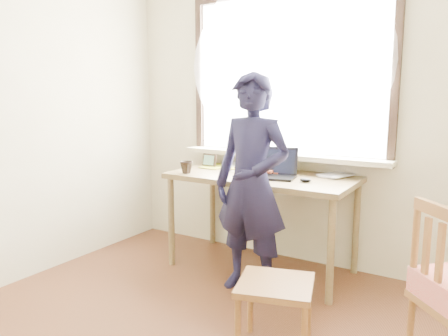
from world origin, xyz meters
The scene contains 12 objects.
room_shell centered at (-0.02, 0.20, 1.64)m, with size 3.52×4.02×2.61m.
desk centered at (-0.24, 1.63, 0.72)m, with size 1.49×0.75×0.80m.
laptop centered at (-0.12, 1.60, 0.85)m, with size 0.38×0.33×0.23m.
mug_white centered at (-0.44, 1.84, 0.85)m, with size 0.12×0.12×0.10m, color white.
mug_dark centered at (-0.81, 1.37, 0.85)m, with size 0.11×0.11×0.10m, color black.
mouse centered at (0.17, 1.53, 0.82)m, with size 0.09×0.06×0.03m, color black.
desk_clutter centered at (-0.40, 1.80, 0.82)m, with size 0.74×0.49×0.04m.
book_a centered at (-0.69, 1.82, 0.81)m, with size 0.21×0.28×0.03m, color white.
book_b centered at (0.21, 1.90, 0.81)m, with size 0.19×0.26×0.02m, color white.
picture_frame centered at (-0.82, 1.73, 0.85)m, with size 0.14×0.02×0.11m.
work_chair centered at (0.37, 0.59, 0.35)m, with size 0.50×0.49×0.42m.
person centered at (-0.12, 1.23, 0.80)m, with size 0.58×0.38×1.60m, color black.
Camera 1 is at (1.33, -1.49, 1.44)m, focal length 35.00 mm.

